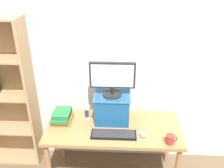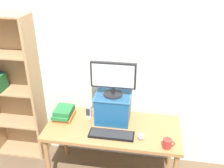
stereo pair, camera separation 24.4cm
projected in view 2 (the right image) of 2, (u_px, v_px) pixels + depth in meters
back_wall at (119, 59)px, 2.72m from camera, size 7.00×0.08×2.60m
desk at (113, 133)px, 2.65m from camera, size 1.40×0.63×0.70m
bookshelf_unit at (11, 89)px, 2.94m from camera, size 0.65×0.28×1.78m
riser_box at (113, 107)px, 2.65m from camera, size 0.38×0.31×0.31m
computer_monitor at (113, 78)px, 2.49m from camera, size 0.46×0.20×0.36m
keyboard at (111, 134)px, 2.48m from camera, size 0.45×0.15×0.02m
computer_mouse at (141, 136)px, 2.45m from camera, size 0.06×0.10×0.04m
book_stack at (64, 113)px, 2.74m from camera, size 0.20×0.27×0.12m
coffee_mug at (167, 143)px, 2.31m from camera, size 0.11×0.08×0.09m
desk_speaker at (89, 111)px, 2.74m from camera, size 0.07×0.07×0.16m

